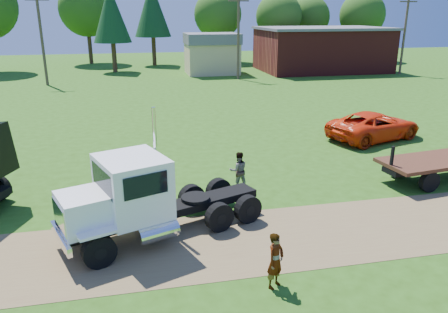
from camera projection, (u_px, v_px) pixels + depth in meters
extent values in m
plane|color=#274B10|center=(313.00, 233.00, 14.80)|extent=(140.00, 140.00, 0.00)
cube|color=brown|center=(313.00, 233.00, 14.80)|extent=(120.00, 4.20, 0.01)
cube|color=black|center=(167.00, 211.00, 14.78)|extent=(6.75, 3.23, 0.28)
cylinder|color=black|center=(99.00, 252.00, 12.70)|extent=(1.06, 0.66, 1.01)
cylinder|color=black|center=(99.00, 252.00, 12.70)|extent=(0.45, 0.44, 0.35)
cylinder|color=black|center=(81.00, 225.00, 14.27)|extent=(1.06, 0.66, 1.01)
cylinder|color=black|center=(81.00, 225.00, 14.27)|extent=(0.45, 0.44, 0.35)
cylinder|color=black|center=(219.00, 217.00, 14.82)|extent=(1.06, 0.66, 1.01)
cylinder|color=black|center=(219.00, 217.00, 14.82)|extent=(0.45, 0.44, 0.35)
cylinder|color=black|center=(192.00, 198.00, 16.38)|extent=(1.06, 0.66, 1.01)
cylinder|color=black|center=(192.00, 198.00, 16.38)|extent=(0.45, 0.44, 0.35)
cylinder|color=black|center=(248.00, 209.00, 15.43)|extent=(1.06, 0.66, 1.01)
cylinder|color=black|center=(248.00, 209.00, 15.43)|extent=(0.45, 0.44, 0.35)
cylinder|color=black|center=(218.00, 191.00, 17.00)|extent=(1.06, 0.66, 1.01)
cylinder|color=black|center=(218.00, 191.00, 17.00)|extent=(0.45, 0.44, 0.35)
cube|color=white|center=(88.00, 210.00, 13.22)|extent=(2.10, 2.04, 1.10)
cube|color=white|center=(60.00, 218.00, 12.81)|extent=(0.55, 1.32, 0.92)
cube|color=white|center=(61.00, 238.00, 12.99)|extent=(0.87, 2.03, 0.28)
cube|color=white|center=(133.00, 186.00, 13.83)|extent=(2.58, 2.74, 1.93)
cube|color=black|center=(102.00, 180.00, 13.21)|extent=(0.69, 1.74, 0.78)
cube|color=black|center=(146.00, 185.00, 12.81)|extent=(1.30, 0.52, 0.69)
cube|color=black|center=(120.00, 164.00, 14.58)|extent=(1.30, 0.52, 0.69)
cube|color=white|center=(97.00, 233.00, 12.51)|extent=(1.18, 0.77, 0.09)
cube|color=white|center=(79.00, 209.00, 14.08)|extent=(1.18, 0.77, 0.09)
cylinder|color=white|center=(158.00, 232.00, 13.54)|extent=(1.40, 0.97, 0.55)
cylinder|color=white|center=(156.00, 169.00, 14.70)|extent=(0.17, 0.17, 4.22)
cylinder|color=black|center=(195.00, 198.00, 15.27)|extent=(1.30, 1.30, 0.11)
imported|color=red|center=(374.00, 126.00, 25.45)|extent=(6.35, 4.32, 1.61)
cylinder|color=black|center=(429.00, 182.00, 18.08)|extent=(0.92, 0.38, 0.89)
cylinder|color=black|center=(398.00, 167.00, 19.75)|extent=(0.92, 0.38, 0.89)
cube|color=black|center=(392.00, 157.00, 18.23)|extent=(0.12, 0.12, 0.89)
imported|color=#999999|center=(276.00, 261.00, 11.70)|extent=(0.69, 0.66, 1.60)
imported|color=#999999|center=(238.00, 170.00, 18.30)|extent=(0.79, 0.61, 1.62)
cube|color=maroon|center=(321.00, 50.00, 54.69)|extent=(15.00, 10.00, 5.00)
cube|color=#5D5D62|center=(323.00, 28.00, 53.85)|extent=(15.40, 10.40, 0.30)
cube|color=tan|center=(212.00, 58.00, 52.13)|extent=(6.00, 5.00, 3.60)
cube|color=#5D5D62|center=(212.00, 38.00, 51.40)|extent=(6.20, 5.40, 1.20)
cylinder|color=#4D382B|center=(42.00, 39.00, 43.06)|extent=(0.28, 0.28, 9.00)
cube|color=#4D382B|center=(37.00, 0.00, 41.89)|extent=(2.20, 0.14, 0.14)
cylinder|color=#4D382B|center=(238.00, 37.00, 47.03)|extent=(0.28, 0.28, 9.00)
cube|color=#4D382B|center=(239.00, 1.00, 45.86)|extent=(2.20, 0.14, 0.14)
cylinder|color=#4D382B|center=(404.00, 35.00, 51.00)|extent=(0.28, 0.28, 9.00)
cube|color=#4D382B|center=(408.00, 2.00, 49.83)|extent=(2.20, 0.14, 0.14)
cylinder|color=#392917|center=(90.00, 49.00, 62.30)|extent=(0.56, 0.56, 4.03)
sphere|color=#244D13|center=(86.00, 9.00, 60.57)|extent=(7.61, 7.61, 7.61)
cylinder|color=#392917|center=(154.00, 51.00, 60.26)|extent=(0.56, 0.56, 3.91)
cone|color=black|center=(152.00, 9.00, 58.51)|extent=(4.91, 4.91, 7.25)
cylinder|color=#392917|center=(218.00, 49.00, 64.09)|extent=(0.56, 0.56, 3.62)
sphere|color=#244D13|center=(218.00, 14.00, 62.53)|extent=(6.83, 6.83, 6.83)
cylinder|color=#392917|center=(278.00, 50.00, 64.15)|extent=(0.56, 0.56, 3.49)
sphere|color=#244D13|center=(279.00, 16.00, 62.65)|extent=(6.59, 6.59, 6.59)
cylinder|color=#392917|center=(359.00, 48.00, 66.65)|extent=(0.56, 0.56, 3.57)
sphere|color=#244D13|center=(362.00, 15.00, 65.12)|extent=(6.73, 6.73, 6.73)
cylinder|color=#392917|center=(114.00, 57.00, 53.61)|extent=(0.56, 0.56, 3.60)
cone|color=black|center=(111.00, 14.00, 51.99)|extent=(4.52, 4.52, 6.68)
cylinder|color=#392917|center=(307.00, 48.00, 67.86)|extent=(0.56, 0.56, 3.38)
sphere|color=#244D13|center=(309.00, 17.00, 66.40)|extent=(6.37, 6.37, 6.37)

